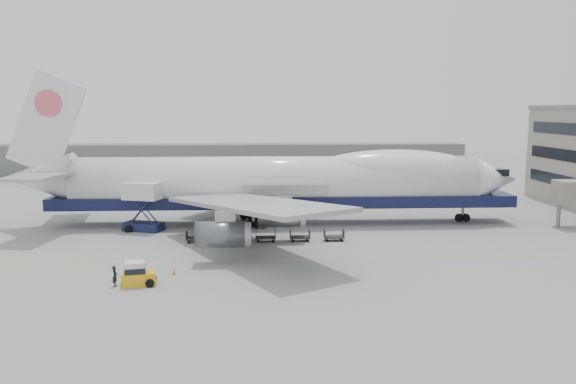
{
  "coord_description": "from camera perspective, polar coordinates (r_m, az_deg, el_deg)",
  "views": [
    {
      "loc": [
        -2.08,
        -60.63,
        14.98
      ],
      "look_at": [
        1.25,
        6.0,
        5.1
      ],
      "focal_mm": 35.0,
      "sensor_mm": 36.0,
      "label": 1
    }
  ],
  "objects": [
    {
      "name": "hangar",
      "position": [
        131.37,
        -6.31,
        3.36
      ],
      "size": [
        110.0,
        8.0,
        7.0
      ],
      "primitive_type": "cube",
      "color": "slate",
      "rests_on": "ground"
    },
    {
      "name": "dolly_3",
      "position": [
        64.4,
        1.21,
        -4.54
      ],
      "size": [
        2.3,
        1.35,
        1.3
      ],
      "color": "#2D2D30",
      "rests_on": "ground"
    },
    {
      "name": "ground",
      "position": [
        62.49,
        -0.87,
        -5.45
      ],
      "size": [
        260.0,
        260.0,
        0.0
      ],
      "primitive_type": "plane",
      "color": "gray",
      "rests_on": "ground"
    },
    {
      "name": "dolly_1",
      "position": [
        64.33,
        -5.8,
        -4.6
      ],
      "size": [
        2.3,
        1.35,
        1.3
      ],
      "color": "#2D2D30",
      "rests_on": "ground"
    },
    {
      "name": "catering_truck",
      "position": [
        71.6,
        -14.55,
        -1.13
      ],
      "size": [
        5.22,
        4.23,
        6.05
      ],
      "rotation": [
        0.0,
        0.0,
        -0.3
      ],
      "color": "#161D44",
      "rests_on": "ground"
    },
    {
      "name": "dolly_0",
      "position": [
        64.66,
        -9.28,
        -4.6
      ],
      "size": [
        2.3,
        1.35,
        1.3
      ],
      "color": "#2D2D30",
      "rests_on": "ground"
    },
    {
      "name": "baggage_tug",
      "position": [
        50.24,
        -15.03,
        -8.12
      ],
      "size": [
        3.09,
        2.03,
        2.09
      ],
      "rotation": [
        0.0,
        0.0,
        0.18
      ],
      "color": "gold",
      "rests_on": "ground"
    },
    {
      "name": "airliner",
      "position": [
        73.28,
        -0.7,
        1.09
      ],
      "size": [
        67.0,
        55.3,
        19.98
      ],
      "color": "white",
      "rests_on": "ground"
    },
    {
      "name": "ground_worker",
      "position": [
        50.52,
        -17.18,
        -8.16
      ],
      "size": [
        0.43,
        0.65,
        1.78
      ],
      "primitive_type": "imported",
      "rotation": [
        0.0,
        0.0,
        1.58
      ],
      "color": "black",
      "rests_on": "ground"
    },
    {
      "name": "dolly_4",
      "position": [
        64.79,
        4.69,
        -4.49
      ],
      "size": [
        2.3,
        1.35,
        1.3
      ],
      "color": "#2D2D30",
      "rests_on": "ground"
    },
    {
      "name": "dolly_2",
      "position": [
        64.25,
        -2.29,
        -4.58
      ],
      "size": [
        2.3,
        1.35,
        1.3
      ],
      "color": "#2D2D30",
      "rests_on": "ground"
    },
    {
      "name": "apron_line",
      "position": [
        56.68,
        -0.66,
        -6.9
      ],
      "size": [
        60.0,
        0.15,
        0.01
      ],
      "primitive_type": "cube",
      "color": "gold",
      "rests_on": "ground"
    },
    {
      "name": "traffic_cone",
      "position": [
        52.76,
        -11.51,
        -7.95
      ],
      "size": [
        0.38,
        0.38,
        0.56
      ],
      "rotation": [
        0.0,
        0.0,
        -0.2
      ],
      "color": "orange",
      "rests_on": "ground"
    }
  ]
}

